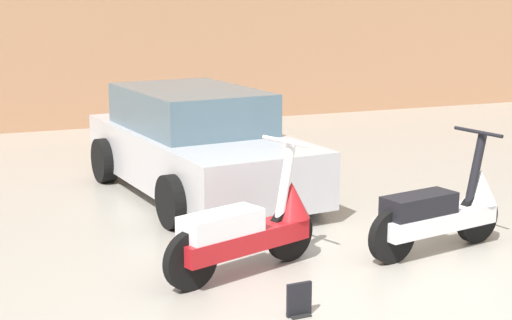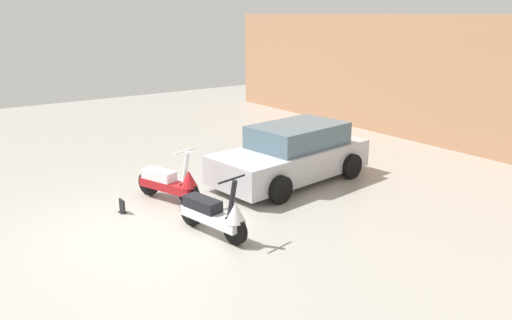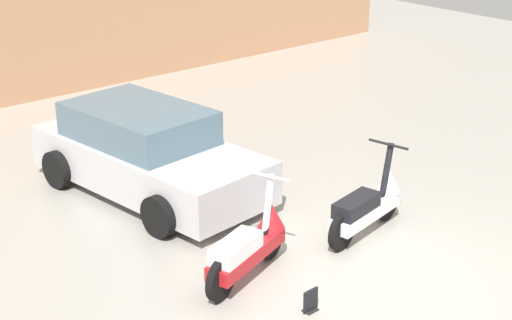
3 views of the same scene
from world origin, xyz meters
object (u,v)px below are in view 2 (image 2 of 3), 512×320
object	(u,v)px
scooter_front_left	(170,182)
scooter_front_right	(215,214)
placard_near_left_scooter	(122,207)
car_rear_left	(292,154)

from	to	relation	value
scooter_front_left	scooter_front_right	world-z (taller)	scooter_front_left
scooter_front_right	placard_near_left_scooter	distance (m)	2.09
car_rear_left	placard_near_left_scooter	world-z (taller)	car_rear_left
placard_near_left_scooter	scooter_front_left	bearing A→B (deg)	90.40
car_rear_left	placard_near_left_scooter	size ratio (longest dim) A/B	14.82
scooter_front_right	car_rear_left	size ratio (longest dim) A/B	0.41
scooter_front_right	placard_near_left_scooter	xyz separation A→B (m)	(-1.88, -0.89, -0.28)
scooter_front_left	car_rear_left	xyz separation A→B (m)	(0.41, 2.79, 0.20)
scooter_front_left	placard_near_left_scooter	distance (m)	1.06
scooter_front_right	car_rear_left	xyz separation A→B (m)	(-1.48, 2.92, 0.21)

